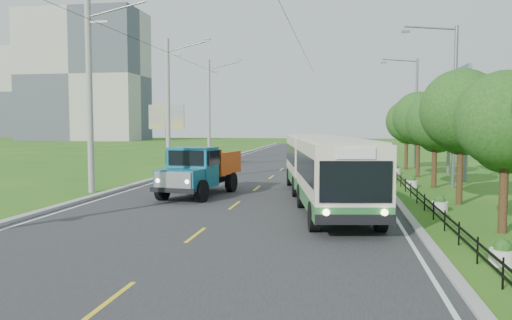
% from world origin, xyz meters
% --- Properties ---
extents(ground, '(240.00, 240.00, 0.00)m').
position_xyz_m(ground, '(0.00, 0.00, 0.00)').
color(ground, '#255D16').
rests_on(ground, ground).
extents(road, '(14.00, 120.00, 0.02)m').
position_xyz_m(road, '(0.00, 20.00, 0.01)').
color(road, '#28282B').
rests_on(road, ground).
extents(curb_left, '(0.40, 120.00, 0.15)m').
position_xyz_m(curb_left, '(-7.20, 20.00, 0.07)').
color(curb_left, '#9E9E99').
rests_on(curb_left, ground).
extents(curb_right, '(0.30, 120.00, 0.10)m').
position_xyz_m(curb_right, '(7.15, 20.00, 0.05)').
color(curb_right, '#9E9E99').
rests_on(curb_right, ground).
extents(edge_line_left, '(0.12, 120.00, 0.00)m').
position_xyz_m(edge_line_left, '(-6.65, 20.00, 0.02)').
color(edge_line_left, silver).
rests_on(edge_line_left, road).
extents(edge_line_right, '(0.12, 120.00, 0.00)m').
position_xyz_m(edge_line_right, '(6.65, 20.00, 0.02)').
color(edge_line_right, silver).
rests_on(edge_line_right, road).
extents(centre_dash, '(0.12, 2.20, 0.00)m').
position_xyz_m(centre_dash, '(0.00, 0.00, 0.02)').
color(centre_dash, yellow).
rests_on(centre_dash, road).
extents(railing_right, '(0.04, 40.00, 0.60)m').
position_xyz_m(railing_right, '(8.00, 14.00, 0.30)').
color(railing_right, black).
rests_on(railing_right, ground).
extents(pole_near, '(3.51, 0.32, 10.00)m').
position_xyz_m(pole_near, '(-8.26, 9.00, 5.09)').
color(pole_near, gray).
rests_on(pole_near, ground).
extents(pole_mid, '(3.51, 0.32, 10.00)m').
position_xyz_m(pole_mid, '(-8.26, 21.00, 5.09)').
color(pole_mid, gray).
rests_on(pole_mid, ground).
extents(pole_far, '(3.51, 0.32, 10.00)m').
position_xyz_m(pole_far, '(-8.26, 33.00, 5.09)').
color(pole_far, gray).
rests_on(pole_far, ground).
extents(tree_second, '(3.18, 3.26, 5.30)m').
position_xyz_m(tree_second, '(9.86, 2.14, 3.52)').
color(tree_second, '#382314').
rests_on(tree_second, ground).
extents(tree_third, '(3.60, 3.62, 6.00)m').
position_xyz_m(tree_third, '(9.86, 8.14, 3.99)').
color(tree_third, '#382314').
rests_on(tree_third, ground).
extents(tree_fourth, '(3.24, 3.31, 5.40)m').
position_xyz_m(tree_fourth, '(9.86, 14.14, 3.59)').
color(tree_fourth, '#382314').
rests_on(tree_fourth, ground).
extents(tree_fifth, '(3.48, 3.52, 5.80)m').
position_xyz_m(tree_fifth, '(9.86, 20.14, 3.85)').
color(tree_fifth, '#382314').
rests_on(tree_fifth, ground).
extents(tree_back, '(3.30, 3.36, 5.50)m').
position_xyz_m(tree_back, '(9.86, 26.14, 3.65)').
color(tree_back, '#382314').
rests_on(tree_back, ground).
extents(streetlight_mid, '(3.02, 0.20, 9.07)m').
position_xyz_m(streetlight_mid, '(10.64, 14.00, 4.90)').
color(streetlight_mid, slate).
rests_on(streetlight_mid, ground).
extents(streetlight_far, '(3.02, 0.20, 9.07)m').
position_xyz_m(streetlight_far, '(10.64, 28.00, 4.90)').
color(streetlight_far, slate).
rests_on(streetlight_far, ground).
extents(planter_front, '(0.64, 0.64, 0.67)m').
position_xyz_m(planter_front, '(8.60, -2.00, 0.29)').
color(planter_front, silver).
rests_on(planter_front, ground).
extents(planter_near, '(0.64, 0.64, 0.67)m').
position_xyz_m(planter_near, '(8.60, 6.00, 0.29)').
color(planter_near, silver).
rests_on(planter_near, ground).
extents(planter_mid, '(0.64, 0.64, 0.67)m').
position_xyz_m(planter_mid, '(8.60, 14.00, 0.29)').
color(planter_mid, silver).
rests_on(planter_mid, ground).
extents(planter_far, '(0.64, 0.64, 0.67)m').
position_xyz_m(planter_far, '(8.60, 22.00, 0.29)').
color(planter_far, silver).
rests_on(planter_far, ground).
extents(billboard_left, '(3.00, 0.20, 5.20)m').
position_xyz_m(billboard_left, '(-9.50, 24.00, 3.87)').
color(billboard_left, slate).
rests_on(billboard_left, ground).
extents(billboard_right, '(0.24, 6.00, 7.30)m').
position_xyz_m(billboard_right, '(12.30, 20.00, 5.34)').
color(billboard_right, slate).
rests_on(billboard_right, ground).
extents(apartment_near, '(28.00, 14.00, 30.00)m').
position_xyz_m(apartment_near, '(-55.00, 95.00, 15.00)').
color(apartment_near, '#B7B2A3').
rests_on(apartment_near, ground).
extents(apartment_far, '(24.00, 14.00, 26.00)m').
position_xyz_m(apartment_far, '(-80.00, 120.00, 13.00)').
color(apartment_far, '#B7B2A3').
rests_on(apartment_far, ground).
extents(bus, '(4.82, 15.34, 2.93)m').
position_xyz_m(bus, '(3.80, 7.43, 1.76)').
color(bus, '#296832').
rests_on(bus, ground).
extents(dump_truck, '(3.07, 6.12, 2.46)m').
position_xyz_m(dump_truck, '(-2.35, 8.77, 1.39)').
color(dump_truck, '#135C76').
rests_on(dump_truck, ground).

